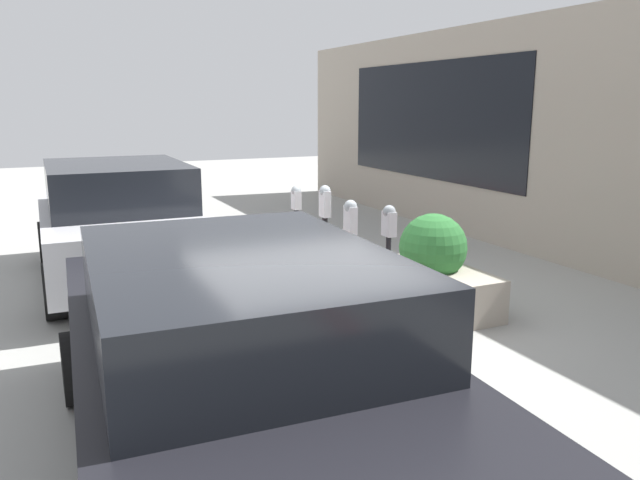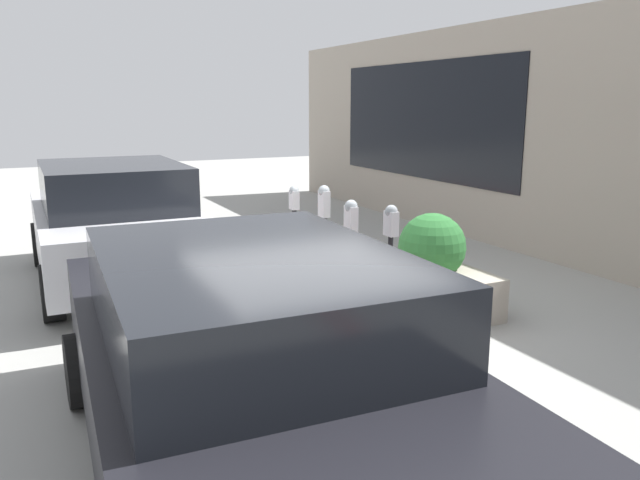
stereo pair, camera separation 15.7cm
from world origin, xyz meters
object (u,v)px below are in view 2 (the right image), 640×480
Objects in this scene: parking_meter_middle at (324,226)px; planter_box at (431,272)px; parking_meter_fourth at (294,219)px; parked_car_front at (246,359)px; parking_meter_second at (351,242)px; parked_car_middle at (114,222)px; parking_meter_nearest at (390,248)px.

parking_meter_middle is 1.38m from planter_box.
parked_car_front is (-3.70, 1.97, -0.14)m from parking_meter_fourth.
parked_car_front is (-2.22, 3.09, 0.34)m from planter_box.
parking_meter_middle is at bearing -4.23° from parking_meter_second.
parked_car_middle is at bearing 56.61° from parking_meter_fourth.
parked_car_front is (-2.91, 2.01, -0.18)m from parking_meter_middle.
parking_meter_nearest is 1.51m from planter_box.
parking_meter_fourth is at bearing 0.16° from parking_meter_nearest.
parked_car_middle is at bearing 44.32° from parking_meter_middle.
parked_car_middle is at bearing 35.05° from parking_meter_second.
parking_meter_middle is (0.76, -0.06, 0.03)m from parking_meter_second.
parked_car_front is at bearing -178.66° from parked_car_middle.
parking_meter_middle reaches higher than parking_meter_fourth.
parked_car_middle is (3.67, 2.07, -0.20)m from parking_meter_nearest.
parking_meter_middle is (1.52, -0.03, -0.06)m from parking_meter_nearest.
parked_car_middle is (5.06, 0.09, 0.05)m from parked_car_front.
parking_meter_nearest reaches higher than parking_meter_fourth.
parking_meter_second is at bearing -144.62° from parked_car_middle.
parking_meter_second is 0.96× the size of parking_meter_middle.
parking_meter_fourth reaches higher than planter_box.
parked_car_middle is at bearing 48.27° from planter_box.
parking_meter_nearest is at bearing -178.17° from parking_meter_second.
parking_meter_middle is 3.54m from parked_car_front.
parking_meter_fourth is at bearing -123.06° from parked_car_middle.
parking_meter_fourth is 4.19m from parked_car_front.
parking_meter_second is 0.87× the size of planter_box.
planter_box is 0.35× the size of parked_car_front.
parking_meter_middle reaches higher than planter_box.
parked_car_front is (-2.14, 1.95, -0.15)m from parking_meter_second.
parking_meter_nearest is at bearing -150.26° from parked_car_middle.
parking_meter_fourth is at bearing 2.80° from parking_meter_middle.
parked_car_front is at bearing 145.33° from parking_meter_middle.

